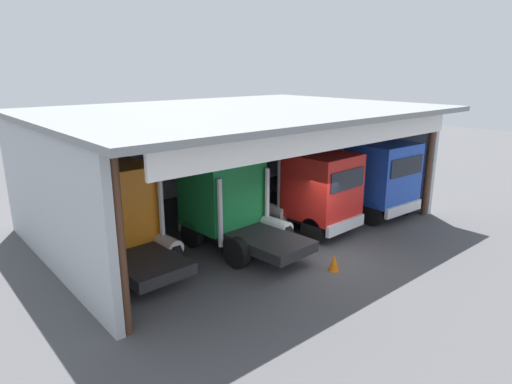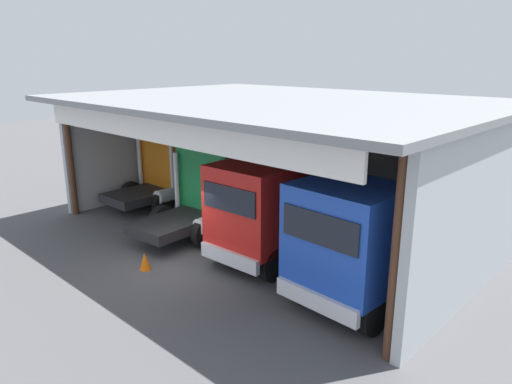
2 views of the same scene
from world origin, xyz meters
name	(u,v)px [view 2 (image 2 of 2)]	position (x,y,z in m)	size (l,w,h in m)	color
ground_plane	(179,265)	(0.00, 0.00, 0.00)	(80.00, 80.00, 0.00)	#4C4C4F
workshop_shed	(297,133)	(0.00, 5.85, 3.55)	(15.57, 11.43, 4.97)	#ADB2B7
truck_orange_yard_outside	(175,163)	(-5.65, 4.23, 1.80)	(2.84, 5.04, 3.64)	orange
truck_green_left_bay	(215,183)	(-1.72, 3.13, 1.77)	(2.92, 5.23, 3.43)	#197F3D
truck_red_center_left_bay	(262,211)	(1.79, 1.97, 1.72)	(2.67, 4.97, 3.32)	red
truck_blue_center_right_bay	(354,243)	(5.36, 1.57, 1.79)	(2.78, 4.93, 3.39)	#1E47B7
oil_drum	(274,181)	(-3.68, 8.77, 0.44)	(0.58, 0.58, 0.88)	#194CB2
tool_cart	(241,173)	(-5.88, 8.66, 0.50)	(0.90, 0.60, 1.00)	red
traffic_cone	(145,261)	(-0.47, -0.94, 0.28)	(0.36, 0.36, 0.56)	orange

